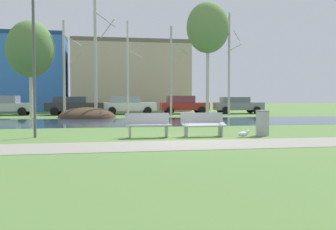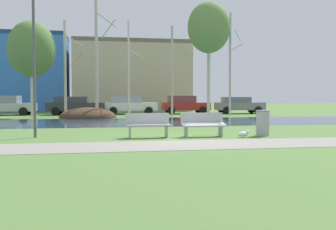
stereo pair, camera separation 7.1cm
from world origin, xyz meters
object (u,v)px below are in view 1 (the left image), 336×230
(seagull, at_px, (244,134))
(parked_hatch_third_white, at_px, (129,105))
(parked_suv_fifth_grey, at_px, (237,105))
(parked_van_nearest_silver, at_px, (6,105))
(parked_wagon_fourth_red, at_px, (183,104))
(streetlamp, at_px, (33,24))
(bench_right, at_px, (203,124))
(parked_sedan_second_dark, at_px, (74,105))
(trash_bin, at_px, (263,122))
(bench_left, at_px, (148,124))

(seagull, distance_m, parked_hatch_third_white, 19.75)
(parked_hatch_third_white, xyz_separation_m, parked_suv_fifth_grey, (9.40, -0.58, -0.03))
(parked_van_nearest_silver, relative_size, parked_wagon_fourth_red, 0.99)
(streetlamp, bearing_deg, bench_right, -7.36)
(seagull, height_order, streetlamp, streetlamp)
(parked_wagon_fourth_red, bearing_deg, parked_hatch_third_white, 179.67)
(parked_sedan_second_dark, height_order, parked_wagon_fourth_red, parked_wagon_fourth_red)
(bench_right, relative_size, parked_wagon_fourth_red, 0.38)
(parked_van_nearest_silver, relative_size, parked_suv_fifth_grey, 0.98)
(streetlamp, bearing_deg, trash_bin, -5.92)
(bench_left, bearing_deg, seagull, -8.99)
(seagull, relative_size, parked_van_nearest_silver, 0.11)
(streetlamp, relative_size, parked_wagon_fourth_red, 1.47)
(parked_van_nearest_silver, xyz_separation_m, parked_suv_fifth_grey, (19.12, -0.60, -0.04))
(trash_bin, xyz_separation_m, seagull, (-0.92, -0.45, -0.36))
(bench_left, xyz_separation_m, parked_sedan_second_dark, (-3.57, 18.53, 0.31))
(streetlamp, bearing_deg, parked_hatch_third_white, 75.16)
(parked_hatch_third_white, bearing_deg, parked_wagon_fourth_red, -0.33)
(parked_suv_fifth_grey, bearing_deg, bench_left, -119.08)
(parked_van_nearest_silver, bearing_deg, streetlamp, -75.06)
(trash_bin, xyz_separation_m, parked_hatch_third_white, (-3.43, 19.13, 0.30))
(parked_sedan_second_dark, height_order, parked_hatch_third_white, parked_hatch_third_white)
(streetlamp, height_order, parked_sedan_second_dark, streetlamp)
(trash_bin, bearing_deg, parked_hatch_third_white, 100.17)
(bench_right, height_order, parked_van_nearest_silver, parked_van_nearest_silver)
(trash_bin, bearing_deg, seagull, -153.88)
(bench_left, xyz_separation_m, seagull, (3.38, -0.53, -0.34))
(bench_right, relative_size, parked_suv_fifth_grey, 0.38)
(seagull, bearing_deg, parked_wagon_fourth_red, 83.63)
(trash_bin, height_order, seagull, trash_bin)
(bench_left, relative_size, seagull, 3.40)
(bench_right, relative_size, streetlamp, 0.26)
(parked_van_nearest_silver, bearing_deg, parked_hatch_third_white, -0.16)
(streetlamp, distance_m, parked_wagon_fourth_red, 20.83)
(parked_suv_fifth_grey, bearing_deg, streetlamp, -128.83)
(parked_wagon_fourth_red, relative_size, parked_suv_fifth_grey, 0.99)
(streetlamp, distance_m, parked_sedan_second_dark, 18.05)
(seagull, relative_size, parked_wagon_fourth_red, 0.11)
(parked_suv_fifth_grey, bearing_deg, trash_bin, -107.85)
(parked_sedan_second_dark, relative_size, parked_suv_fifth_grey, 1.10)
(parked_sedan_second_dark, bearing_deg, parked_van_nearest_silver, 174.14)
(parked_hatch_third_white, height_order, parked_suv_fifth_grey, parked_hatch_third_white)
(bench_right, height_order, parked_suv_fifth_grey, parked_suv_fifth_grey)
(trash_bin, height_order, parked_wagon_fourth_red, parked_wagon_fourth_red)
(parked_van_nearest_silver, xyz_separation_m, parked_sedan_second_dark, (5.28, -0.54, -0.03))
(bench_left, xyz_separation_m, parked_van_nearest_silver, (-8.85, 19.07, 0.34))
(trash_bin, height_order, parked_sedan_second_dark, parked_sedan_second_dark)
(seagull, distance_m, parked_suv_fifth_grey, 20.22)
(seagull, xyz_separation_m, streetlamp, (-7.35, 1.31, 3.89))
(parked_sedan_second_dark, bearing_deg, parked_hatch_third_white, 6.62)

